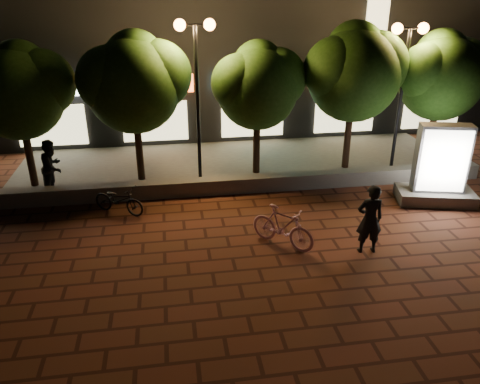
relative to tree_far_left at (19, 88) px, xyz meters
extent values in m
plane|color=#522519|center=(6.95, -5.46, -3.29)|extent=(80.00, 80.00, 0.00)
cube|color=slate|center=(6.95, -1.46, -3.04)|extent=(16.00, 0.45, 0.50)
cube|color=slate|center=(6.95, 1.04, -3.25)|extent=(16.00, 5.00, 0.08)
cube|color=black|center=(6.95, 7.54, 1.71)|extent=(28.00, 8.00, 10.00)
cube|color=silver|center=(-0.05, 3.48, -0.69)|extent=(3.20, 0.12, 0.70)
cube|color=beige|center=(-0.05, 3.48, -2.19)|extent=(2.60, 0.10, 1.60)
cube|color=orange|center=(3.95, 3.48, -0.69)|extent=(3.20, 0.12, 0.70)
cube|color=beige|center=(3.95, 3.48, -2.19)|extent=(2.60, 0.10, 1.60)
cube|color=#4DEDEC|center=(7.95, 3.48, -0.69)|extent=(3.20, 0.12, 0.70)
cube|color=beige|center=(7.95, 3.48, -2.19)|extent=(2.60, 0.10, 1.60)
cube|color=orange|center=(11.95, 3.48, -0.69)|extent=(3.20, 0.12, 0.70)
cube|color=beige|center=(11.95, 3.48, -2.19)|extent=(2.60, 0.10, 1.60)
cube|color=white|center=(15.95, 3.48, -0.69)|extent=(3.20, 0.12, 0.70)
cube|color=beige|center=(15.95, 3.48, -2.19)|extent=(2.60, 0.10, 1.60)
cube|color=beige|center=(12.95, 3.48, 1.71)|extent=(0.90, 0.10, 1.20)
cylinder|color=black|center=(-0.05, -0.06, -2.09)|extent=(0.24, 0.24, 2.25)
sphere|color=#274E17|center=(-0.05, -0.06, -0.19)|extent=(2.80, 2.80, 2.80)
sphere|color=#274E17|center=(0.65, 0.14, 0.11)|extent=(2.10, 2.10, 2.10)
sphere|color=#274E17|center=(0.05, 0.29, 0.51)|extent=(1.82, 1.82, 1.82)
cylinder|color=black|center=(3.45, -0.06, -2.04)|extent=(0.24, 0.24, 2.34)
sphere|color=#274E17|center=(3.45, -0.06, -0.05)|extent=(3.00, 3.00, 3.00)
sphere|color=#274E17|center=(4.20, 0.14, 0.25)|extent=(2.25, 2.25, 2.25)
sphere|color=#274E17|center=(2.77, -0.21, 0.20)|extent=(2.10, 2.10, 2.10)
sphere|color=#274E17|center=(3.55, 0.29, 0.70)|extent=(1.95, 1.95, 1.95)
cylinder|color=black|center=(7.45, -0.06, -2.11)|extent=(0.24, 0.24, 2.21)
sphere|color=#274E17|center=(7.45, -0.06, -0.26)|extent=(2.70, 2.70, 2.70)
sphere|color=#274E17|center=(8.12, 0.14, 0.04)|extent=(2.03, 2.03, 2.02)
sphere|color=#274E17|center=(6.84, -0.21, -0.01)|extent=(1.89, 1.89, 1.89)
sphere|color=#274E17|center=(7.55, 0.29, 0.41)|extent=(1.76, 1.76, 1.76)
cylinder|color=black|center=(10.75, -0.06, -2.00)|extent=(0.24, 0.24, 2.43)
sphere|color=#274E17|center=(10.75, -0.06, 0.07)|extent=(3.10, 3.10, 3.10)
sphere|color=#274E17|center=(11.52, 0.14, 0.37)|extent=(2.33, 2.33, 2.33)
sphere|color=#274E17|center=(10.05, -0.21, 0.32)|extent=(2.17, 2.17, 2.17)
sphere|color=#274E17|center=(10.85, 0.29, 0.85)|extent=(2.01, 2.02, 2.02)
cylinder|color=black|center=(13.95, -0.06, -2.06)|extent=(0.24, 0.24, 2.29)
sphere|color=#274E17|center=(13.95, -0.06, -0.12)|extent=(2.90, 2.90, 2.90)
sphere|color=#274E17|center=(14.67, 0.14, 0.18)|extent=(2.18, 2.17, 2.17)
sphere|color=#274E17|center=(13.30, -0.21, 0.13)|extent=(2.03, 2.03, 2.03)
sphere|color=#274E17|center=(14.05, 0.29, 0.61)|extent=(1.89, 1.88, 1.88)
cylinder|color=black|center=(5.45, -0.26, -0.71)|extent=(0.12, 0.12, 5.00)
cylinder|color=black|center=(5.45, -0.26, 1.79)|extent=(0.90, 0.08, 0.08)
sphere|color=#FF8D3F|center=(5.00, -0.26, 1.79)|extent=(0.36, 0.36, 0.36)
sphere|color=#FF8D3F|center=(5.90, -0.26, 1.79)|extent=(0.36, 0.36, 0.36)
cylinder|color=black|center=(12.45, -0.26, -0.81)|extent=(0.12, 0.12, 4.80)
cylinder|color=black|center=(12.45, -0.26, 1.59)|extent=(0.90, 0.08, 0.08)
sphere|color=#FF8D3F|center=(12.00, -0.26, 1.59)|extent=(0.36, 0.36, 0.36)
sphere|color=#FF8D3F|center=(12.90, -0.26, 1.59)|extent=(0.36, 0.36, 0.36)
cube|color=slate|center=(12.52, -3.15, -3.10)|extent=(2.49, 1.65, 0.38)
cube|color=#4C4C51|center=(12.52, -3.15, -1.87)|extent=(1.60, 0.87, 2.09)
cube|color=white|center=(12.46, -3.41, -1.87)|extent=(1.35, 0.37, 1.90)
cube|color=white|center=(12.59, -2.88, -1.87)|extent=(1.35, 0.37, 1.90)
imported|color=#C8839E|center=(7.20, -5.02, -2.75)|extent=(1.64, 1.63, 1.09)
imported|color=black|center=(9.25, -5.64, -2.38)|extent=(0.69, 0.48, 1.83)
imported|color=black|center=(2.89, -2.46, -2.86)|extent=(1.71, 1.33, 0.87)
imported|color=black|center=(0.79, -0.86, -2.32)|extent=(0.89, 1.02, 1.78)
camera|label=1|loc=(4.47, -15.41, 3.04)|focal=35.40mm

